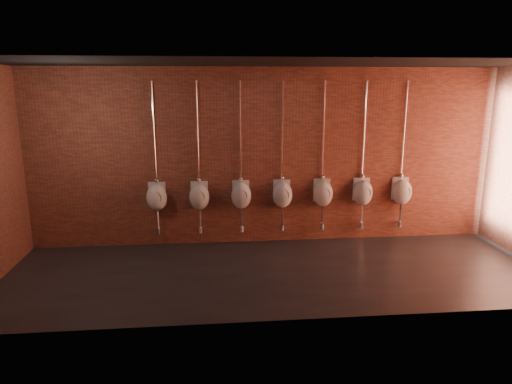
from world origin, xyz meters
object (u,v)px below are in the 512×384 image
urinal_4 (323,193)px  urinal_5 (363,192)px  urinal_1 (199,196)px  urinal_3 (282,194)px  urinal_6 (402,191)px  urinal_0 (157,197)px  urinal_2 (241,195)px

urinal_4 → urinal_5: 0.76m
urinal_1 → urinal_5: size_ratio=1.00×
urinal_3 → urinal_6: bearing=0.0°
urinal_0 → urinal_4: (3.03, 0.00, 0.00)m
urinal_3 → urinal_4: (0.76, 0.00, 0.00)m
urinal_5 → urinal_4: bearing=180.0°
urinal_5 → urinal_3: bearing=180.0°
urinal_1 → urinal_2: 0.76m
urinal_0 → urinal_1: size_ratio=1.00×
urinal_0 → urinal_3: same height
urinal_2 → urinal_6: (3.03, 0.00, 0.00)m
urinal_0 → urinal_3: (2.27, 0.00, 0.00)m
urinal_1 → urinal_4: 2.27m
urinal_4 → urinal_0: bearing=180.0°
urinal_1 → urinal_5: (3.03, 0.00, 0.00)m
urinal_2 → urinal_3: size_ratio=1.00×
urinal_0 → urinal_1: 0.76m
urinal_1 → urinal_4: same height
urinal_1 → urinal_5: same height
urinal_3 → urinal_4: bearing=0.0°
urinal_0 → urinal_1: bearing=0.0°
urinal_5 → urinal_1: bearing=180.0°
urinal_3 → urinal_4: size_ratio=1.00×
urinal_0 → urinal_4: same height
urinal_4 → urinal_3: bearing=180.0°
urinal_1 → urinal_2: same height
urinal_0 → urinal_2: size_ratio=1.00×
urinal_0 → urinal_1: same height
urinal_0 → urinal_5: bearing=0.0°
urinal_2 → urinal_3: (0.76, 0.00, 0.00)m
urinal_2 → urinal_6: size_ratio=1.00×
urinal_4 → urinal_5: (0.76, 0.00, 0.00)m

